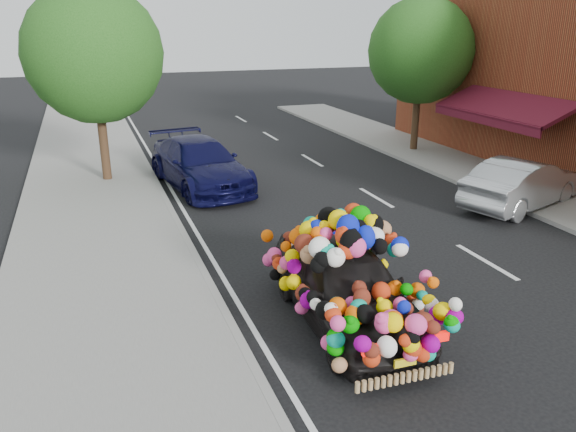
% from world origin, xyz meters
% --- Properties ---
extents(ground, '(100.00, 100.00, 0.00)m').
position_xyz_m(ground, '(0.00, 0.00, 0.00)').
color(ground, black).
rests_on(ground, ground).
extents(sidewalk, '(4.00, 60.00, 0.12)m').
position_xyz_m(sidewalk, '(-4.30, 0.00, 0.06)').
color(sidewalk, gray).
rests_on(sidewalk, ground).
extents(kerb, '(0.15, 60.00, 0.13)m').
position_xyz_m(kerb, '(-2.35, 0.00, 0.07)').
color(kerb, gray).
rests_on(kerb, ground).
extents(footpath_far, '(3.00, 40.00, 0.12)m').
position_xyz_m(footpath_far, '(8.20, 3.00, 0.06)').
color(footpath_far, gray).
rests_on(footpath_far, ground).
extents(lane_markings, '(6.00, 50.00, 0.01)m').
position_xyz_m(lane_markings, '(3.60, 0.00, 0.01)').
color(lane_markings, silver).
rests_on(lane_markings, ground).
extents(tree_near_sidewalk, '(4.20, 4.20, 6.13)m').
position_xyz_m(tree_near_sidewalk, '(-3.80, 9.50, 4.02)').
color(tree_near_sidewalk, '#332114').
rests_on(tree_near_sidewalk, ground).
extents(tree_far_b, '(4.00, 4.00, 5.90)m').
position_xyz_m(tree_far_b, '(8.00, 10.00, 3.89)').
color(tree_far_b, '#332114').
rests_on(tree_far_b, ground).
extents(plush_art_car, '(2.14, 4.33, 2.04)m').
position_xyz_m(plush_art_car, '(-0.42, -1.28, 1.04)').
color(plush_art_car, black).
rests_on(plush_art_car, ground).
extents(navy_sedan, '(2.83, 5.41, 1.50)m').
position_xyz_m(navy_sedan, '(-1.06, 7.95, 0.75)').
color(navy_sedan, black).
rests_on(navy_sedan, ground).
extents(silver_hatchback, '(4.43, 2.74, 1.38)m').
position_xyz_m(silver_hatchback, '(7.00, 2.83, 0.69)').
color(silver_hatchback, '#A3A6A9').
rests_on(silver_hatchback, ground).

